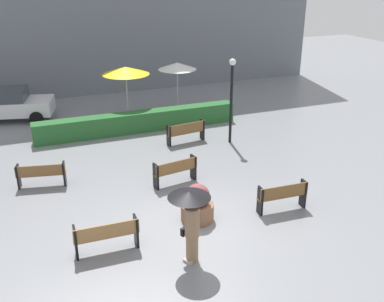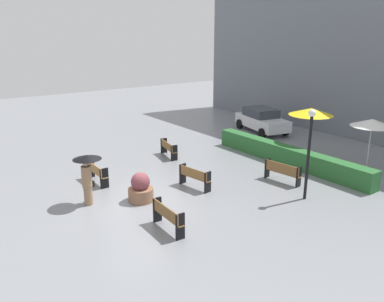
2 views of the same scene
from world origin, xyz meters
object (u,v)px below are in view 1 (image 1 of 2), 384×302
at_px(patio_umbrella_white, 177,66).
at_px(pedestrian_with_umbrella, 191,215).
at_px(patio_umbrella_yellow, 126,71).
at_px(planter_pot, 197,205).
at_px(lamp_post, 232,92).
at_px(parked_car, 7,104).
at_px(bench_mid_center, 175,170).
at_px(bench_near_right, 283,195).
at_px(bench_near_left, 107,235).
at_px(bench_back_row, 186,131).
at_px(bench_far_left, 41,173).

bearing_deg(patio_umbrella_white, pedestrian_with_umbrella, -108.39).
relative_size(pedestrian_with_umbrella, patio_umbrella_yellow, 0.74).
bearing_deg(patio_umbrella_white, planter_pot, -106.83).
bearing_deg(lamp_post, parked_car, 142.92).
xyz_separation_m(bench_mid_center, bench_near_right, (2.48, -2.96, 0.01)).
height_order(bench_mid_center, bench_near_right, bench_near_right).
bearing_deg(parked_car, bench_near_left, -79.77).
xyz_separation_m(bench_mid_center, planter_pot, (-0.19, -2.48, -0.03)).
distance_m(bench_near_left, planter_pot, 2.93).
relative_size(bench_back_row, lamp_post, 0.49).
distance_m(bench_back_row, bench_far_left, 6.45).
bearing_deg(lamp_post, patio_umbrella_yellow, 126.89).
height_order(pedestrian_with_umbrella, patio_umbrella_white, patio_umbrella_white).
bearing_deg(planter_pot, bench_mid_center, 85.63).
xyz_separation_m(patio_umbrella_white, parked_car, (-8.39, 1.40, -1.50)).
bearing_deg(bench_mid_center, patio_umbrella_yellow, 88.82).
distance_m(bench_near_right, bench_back_row, 6.55).
distance_m(bench_back_row, planter_pot, 6.33).
distance_m(bench_mid_center, bench_back_row, 3.96).
xyz_separation_m(bench_far_left, patio_umbrella_white, (7.42, 6.68, 1.82)).
xyz_separation_m(bench_near_right, parked_car, (-7.82, 12.57, 0.27)).
relative_size(pedestrian_with_umbrella, patio_umbrella_white, 0.79).
bearing_deg(planter_pot, bench_back_row, 72.15).
bearing_deg(pedestrian_with_umbrella, patio_umbrella_yellow, 83.88).
distance_m(bench_near_left, patio_umbrella_white, 12.98).
relative_size(bench_far_left, planter_pot, 1.43).
xyz_separation_m(bench_far_left, parked_car, (-0.97, 8.08, 0.33)).
bearing_deg(parked_car, patio_umbrella_yellow, -21.86).
xyz_separation_m(bench_mid_center, bench_near_left, (-3.05, -3.12, -0.00)).
relative_size(pedestrian_with_umbrella, planter_pot, 1.69).
relative_size(planter_pot, lamp_post, 0.32).
bearing_deg(bench_back_row, pedestrian_with_umbrella, -110.07).
bearing_deg(bench_near_right, lamp_post, 79.77).
bearing_deg(planter_pot, bench_near_right, -10.20).
relative_size(patio_umbrella_yellow, patio_umbrella_white, 1.07).
bearing_deg(bench_far_left, bench_near_right, -33.22).
bearing_deg(bench_back_row, bench_far_left, -161.73).
bearing_deg(bench_near_left, planter_pot, 12.57).
xyz_separation_m(bench_near_right, lamp_post, (1.06, 5.86, 1.70)).
distance_m(bench_far_left, planter_pot, 5.79).
relative_size(bench_near_right, bench_back_row, 0.92).
xyz_separation_m(bench_back_row, planter_pot, (-1.94, -6.03, -0.03)).
distance_m(pedestrian_with_umbrella, patio_umbrella_yellow, 11.77).
relative_size(bench_mid_center, parked_car, 0.36).
xyz_separation_m(bench_mid_center, pedestrian_with_umbrella, (-1.10, -4.25, 0.81)).
relative_size(lamp_post, patio_umbrella_yellow, 1.36).
xyz_separation_m(bench_near_left, pedestrian_with_umbrella, (1.95, -1.13, 0.81)).
height_order(bench_near_right, patio_umbrella_white, patio_umbrella_white).
height_order(bench_near_right, pedestrian_with_umbrella, pedestrian_with_umbrella).
height_order(bench_mid_center, bench_near_left, bench_mid_center).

